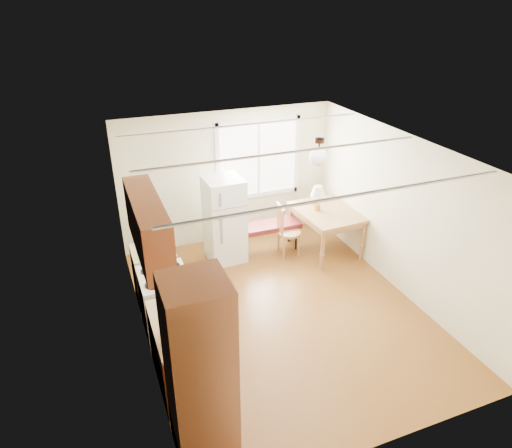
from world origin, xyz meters
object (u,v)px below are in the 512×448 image
refrigerator (224,220)px  dining_table (326,216)px  chair (285,227)px  bench (268,227)px

refrigerator → dining_table: (1.81, -0.38, -0.07)m
dining_table → chair: (-0.78, 0.11, -0.14)m
chair → refrigerator: bearing=170.7°
refrigerator → dining_table: refrigerator is taller
refrigerator → bench: (0.83, -0.01, -0.29)m
dining_table → chair: bearing=169.1°
bench → dining_table: bearing=-20.0°
dining_table → chair: size_ratio=1.37×
refrigerator → chair: refrigerator is taller
refrigerator → dining_table: bearing=-13.8°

